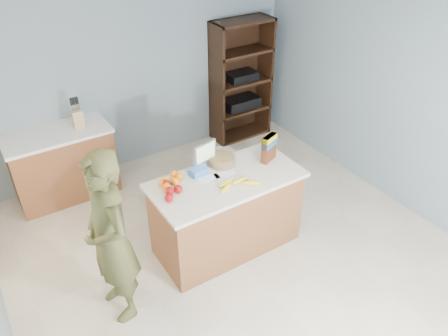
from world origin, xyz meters
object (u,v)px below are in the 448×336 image
shelving_unit (239,82)px  cereal_box (269,146)px  counter_peninsula (227,216)px  tv (205,153)px  person (110,240)px

shelving_unit → cereal_box: 2.24m
cereal_box → shelving_unit: bearing=63.7°
counter_peninsula → tv: size_ratio=5.53×
counter_peninsula → shelving_unit: bearing=52.9°
counter_peninsula → shelving_unit: (1.55, 2.05, 0.45)m
person → tv: (1.23, 0.49, 0.20)m
counter_peninsula → tv: tv is taller
shelving_unit → cereal_box: size_ratio=6.07×
person → tv: bearing=106.3°
shelving_unit → counter_peninsula: bearing=-127.1°
person → tv: person is taller
shelving_unit → tv: size_ratio=6.38×
shelving_unit → cereal_box: (-0.99, -2.00, 0.21)m
counter_peninsula → cereal_box: (0.56, 0.05, 0.66)m
shelving_unit → cereal_box: bearing=-116.3°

